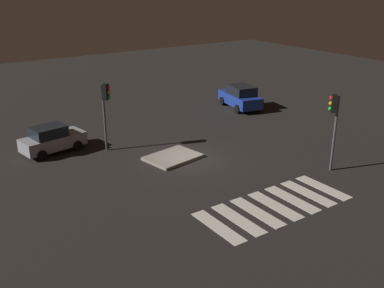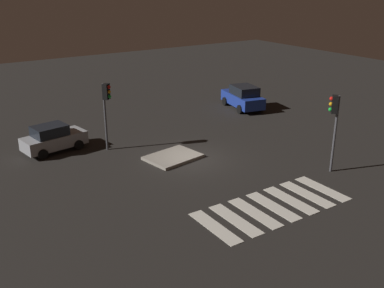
{
  "view_description": "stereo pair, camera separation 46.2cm",
  "coord_description": "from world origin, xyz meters",
  "px_view_note": "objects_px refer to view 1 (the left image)",
  "views": [
    {
      "loc": [
        -14.08,
        -20.49,
        10.27
      ],
      "look_at": [
        0.0,
        0.0,
        1.0
      ],
      "focal_mm": 41.86,
      "sensor_mm": 36.0,
      "label": 1
    },
    {
      "loc": [
        -13.69,
        -20.75,
        10.27
      ],
      "look_at": [
        0.0,
        0.0,
        1.0
      ],
      "focal_mm": 41.86,
      "sensor_mm": 36.0,
      "label": 2
    }
  ],
  "objects_px": {
    "car_blue": "(240,97)",
    "traffic_light_west": "(105,101)",
    "traffic_light_east": "(334,114)",
    "car_silver": "(52,139)",
    "traffic_island": "(173,157)"
  },
  "relations": [
    {
      "from": "traffic_island",
      "to": "traffic_light_west",
      "type": "height_order",
      "value": "traffic_light_west"
    },
    {
      "from": "traffic_light_east",
      "to": "car_silver",
      "type": "bearing_deg",
      "value": 1.49
    },
    {
      "from": "car_silver",
      "to": "traffic_light_west",
      "type": "relative_size",
      "value": 0.96
    },
    {
      "from": "car_silver",
      "to": "traffic_light_east",
      "type": "height_order",
      "value": "traffic_light_east"
    },
    {
      "from": "traffic_light_west",
      "to": "traffic_island",
      "type": "bearing_deg",
      "value": -2.27
    },
    {
      "from": "car_silver",
      "to": "traffic_light_west",
      "type": "xyz_separation_m",
      "value": [
        2.98,
        -1.74,
        2.39
      ]
    },
    {
      "from": "traffic_island",
      "to": "traffic_light_west",
      "type": "bearing_deg",
      "value": 126.87
    },
    {
      "from": "traffic_island",
      "to": "car_blue",
      "type": "distance_m",
      "value": 12.35
    },
    {
      "from": "traffic_light_east",
      "to": "traffic_light_west",
      "type": "relative_size",
      "value": 1.03
    },
    {
      "from": "traffic_light_west",
      "to": "traffic_light_east",
      "type": "bearing_deg",
      "value": 3.0
    },
    {
      "from": "car_blue",
      "to": "traffic_light_west",
      "type": "relative_size",
      "value": 1.1
    },
    {
      "from": "car_silver",
      "to": "traffic_light_west",
      "type": "bearing_deg",
      "value": -39.79
    },
    {
      "from": "car_blue",
      "to": "traffic_light_east",
      "type": "height_order",
      "value": "traffic_light_east"
    },
    {
      "from": "car_silver",
      "to": "traffic_island",
      "type": "bearing_deg",
      "value": -52.53
    },
    {
      "from": "traffic_island",
      "to": "car_silver",
      "type": "distance_m",
      "value": 7.67
    }
  ]
}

